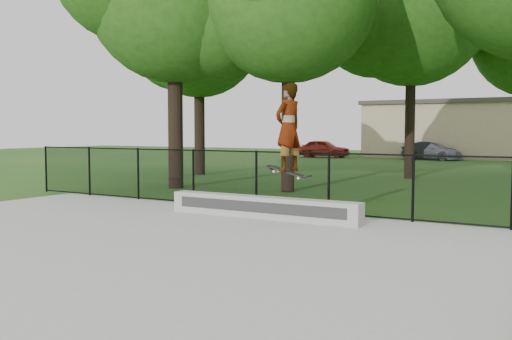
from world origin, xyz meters
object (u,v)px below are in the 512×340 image
Objects in this scene: grind_ledge at (262,207)px; car_c at (433,151)px; car_a at (323,149)px; skater_airborne at (288,128)px; car_b at (429,151)px.

car_c is (-3.25, 29.43, 0.31)m from grind_ledge.
car_a is at bearing 117.33° from car_c.
car_a is at bearing 111.45° from grind_ledge.
grind_ledge is at bearing -164.66° from car_a.
car_a is 31.34m from skater_airborne.
grind_ledge is at bearing -152.00° from car_c.
car_a is 1.14× the size of car_b.
car_b is 0.89× the size of car_c.
grind_ledge is 29.73m from car_b.
grind_ledge is 29.61m from car_c.
skater_airborne is (4.06, -29.68, 1.50)m from car_c.
car_a reaches higher than car_c.
grind_ledge is 2.30× the size of skater_airborne.
car_a is 7.79m from car_b.
grind_ledge is at bearing 162.55° from skater_airborne.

